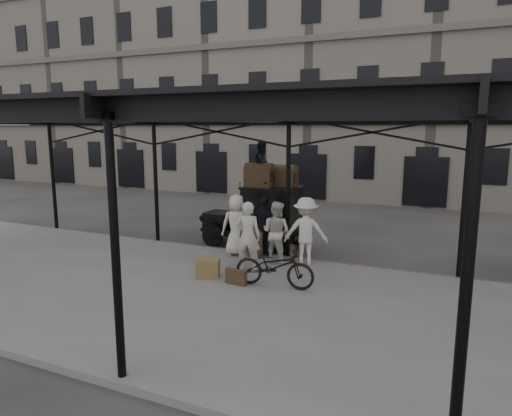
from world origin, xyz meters
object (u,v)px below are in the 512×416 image
at_px(taxi, 264,214).
at_px(steamer_trunk_roof_near, 259,177).
at_px(porter_official, 264,226).
at_px(bicycle, 274,266).
at_px(porter_left, 248,236).
at_px(steamer_trunk_platform, 248,243).

xyz_separation_m(taxi, steamer_trunk_roof_near, (-0.08, -0.25, 1.32)).
xyz_separation_m(porter_official, bicycle, (1.41, -2.61, -0.40)).
distance_m(porter_official, bicycle, 2.99).
bearing_deg(porter_official, steamer_trunk_roof_near, -38.37).
bearing_deg(porter_left, porter_official, -95.03).
relative_size(porter_left, steamer_trunk_roof_near, 2.14).
bearing_deg(porter_left, steamer_trunk_platform, -76.95).
bearing_deg(porter_official, porter_left, 118.30).
distance_m(taxi, porter_official, 1.57).
height_order(porter_official, steamer_trunk_platform, porter_official).
bearing_deg(taxi, steamer_trunk_roof_near, -108.07).
height_order(porter_official, bicycle, porter_official).
xyz_separation_m(taxi, porter_left, (0.83, -3.08, -0.06)).
xyz_separation_m(porter_left, bicycle, (1.20, -0.97, -0.45)).
bearing_deg(steamer_trunk_platform, porter_left, -79.94).
distance_m(taxi, steamer_trunk_platform, 1.69).
xyz_separation_m(bicycle, steamer_trunk_roof_near, (-2.11, 3.80, 1.82)).
xyz_separation_m(porter_left, steamer_trunk_roof_near, (-0.91, 2.83, 1.37)).
relative_size(taxi, steamer_trunk_platform, 3.56).
bearing_deg(bicycle, steamer_trunk_roof_near, 24.30).
bearing_deg(porter_left, bicycle, 128.99).
distance_m(taxi, porter_left, 3.19).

